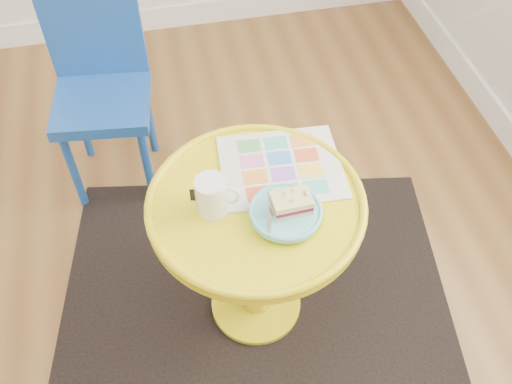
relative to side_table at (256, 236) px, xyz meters
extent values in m
cube|color=white|center=(-0.79, 1.70, -0.34)|extent=(4.00, 0.02, 0.12)
cube|color=black|center=(0.00, 0.00, -0.40)|extent=(1.47, 1.31, 0.01)
cylinder|color=yellow|center=(0.00, 0.00, -0.39)|extent=(0.30, 0.30, 0.03)
cylinder|color=yellow|center=(0.00, 0.00, -0.12)|extent=(0.10, 0.10, 0.50)
cylinder|color=yellow|center=(0.00, 0.00, 0.14)|extent=(0.59, 0.59, 0.03)
cylinder|color=#174496|center=(-0.55, 0.58, -0.23)|extent=(0.03, 0.03, 0.35)
cylinder|color=#174496|center=(-0.29, 0.55, -0.23)|extent=(0.03, 0.03, 0.35)
cylinder|color=#174496|center=(-0.52, 0.85, -0.23)|extent=(0.03, 0.03, 0.35)
cylinder|color=#174496|center=(-0.26, 0.82, -0.23)|extent=(0.03, 0.03, 0.35)
cube|color=#174496|center=(-0.41, 0.70, -0.01)|extent=(0.37, 0.37, 0.04)
cube|color=#174496|center=(-0.39, 0.84, 0.18)|extent=(0.34, 0.07, 0.35)
cube|color=silver|center=(0.10, 0.11, 0.16)|extent=(0.35, 0.30, 0.01)
cylinder|color=white|center=(-0.12, 0.00, 0.21)|extent=(0.08, 0.08, 0.11)
torus|color=white|center=(-0.07, -0.01, 0.22)|extent=(0.06, 0.03, 0.06)
cylinder|color=#D1B78C|center=(-0.12, 0.00, 0.26)|extent=(0.07, 0.07, 0.01)
cylinder|color=#63CCD3|center=(0.06, -0.07, 0.17)|extent=(0.07, 0.07, 0.01)
cylinder|color=#63CCD3|center=(0.06, -0.07, 0.18)|extent=(0.19, 0.19, 0.01)
cube|color=#D3BC8C|center=(0.08, -0.06, 0.19)|extent=(0.10, 0.07, 0.01)
cube|color=maroon|center=(0.08, -0.06, 0.20)|extent=(0.10, 0.07, 0.01)
cube|color=#EADB8C|center=(0.08, -0.06, 0.22)|extent=(0.10, 0.07, 0.02)
cube|color=silver|center=(0.02, -0.08, 0.19)|extent=(0.04, 0.11, 0.00)
cube|color=silver|center=(0.04, -0.02, 0.18)|extent=(0.03, 0.04, 0.00)
camera|label=1|loc=(-0.20, -0.93, 1.32)|focal=40.00mm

